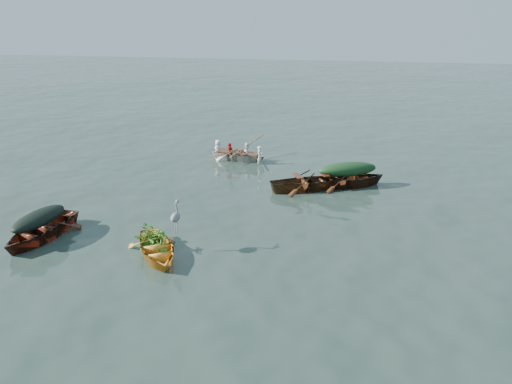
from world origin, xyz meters
TOP-DOWN VIEW (x-y plane):
  - ground at (0.00, 0.00)m, footprint 140.00×140.00m
  - yellow_dinghy at (-1.99, -1.42)m, footprint 2.75×3.15m
  - dark_covered_boat at (-5.61, -1.24)m, footprint 1.44×3.67m
  - green_tarp_boat at (2.25, 5.69)m, footprint 4.17×3.05m
  - open_wooden_boat at (1.00, 5.01)m, footprint 4.17×3.13m
  - rowed_boat at (-2.69, 8.20)m, footprint 3.65×1.64m
  - dark_tarp_cover at (-5.61, -1.24)m, footprint 0.79×2.02m
  - green_tarp_cover at (2.25, 5.69)m, footprint 2.29×1.68m
  - thwart_benches at (1.00, 5.01)m, footprint 2.15×1.68m
  - heron at (-1.57, -1.06)m, footprint 0.46×0.49m
  - dinghy_weeds at (-2.29, -0.95)m, footprint 1.09×1.14m
  - rowers at (-2.69, 8.20)m, footprint 2.59×1.36m
  - oars at (-2.69, 8.20)m, footprint 1.03×2.66m

SIDE VIEW (x-z plane):
  - ground at x=0.00m, z-range 0.00..0.00m
  - yellow_dinghy at x=-1.99m, z-range -0.39..0.39m
  - dark_covered_boat at x=-5.61m, z-range -0.45..0.45m
  - green_tarp_boat at x=2.25m, z-range -0.46..0.46m
  - open_wooden_boat at x=1.00m, z-range -0.47..0.47m
  - rowed_boat at x=-2.69m, z-range -0.40..0.40m
  - oars at x=-2.69m, z-range 0.40..0.46m
  - thwart_benches at x=1.00m, z-range 0.47..0.51m
  - dark_tarp_cover at x=-5.61m, z-range 0.45..0.85m
  - dinghy_weeds at x=-2.29m, z-range 0.39..0.99m
  - green_tarp_cover at x=2.25m, z-range 0.46..0.98m
  - rowers at x=-2.69m, z-range 0.40..1.16m
  - heron at x=-1.57m, z-range 0.39..1.31m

